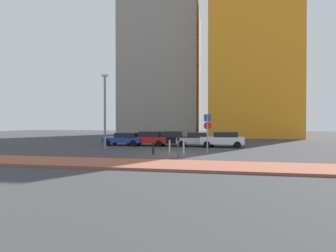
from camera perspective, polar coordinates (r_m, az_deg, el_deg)
The scene contains 15 objects.
ground_plane at distance 19.10m, azimuth 1.41°, elevation -6.44°, with size 120.00×120.00×0.00m, color #38383A.
sidewalk_brick at distance 13.89m, azimuth -1.98°, elevation -8.82°, with size 40.00×3.15×0.14m, color #93513D.
parked_car_blue at distance 26.96m, azimuth -9.88°, elevation -2.85°, with size 4.26×2.20×1.34m.
parked_car_red at distance 26.29m, azimuth -4.73°, elevation -2.83°, with size 4.62×2.04×1.50m.
parked_car_black at distance 25.93m, azimuth 0.55°, elevation -2.86°, with size 4.13×2.03×1.51m.
parked_car_silver at distance 25.70m, azimuth 6.55°, elevation -2.98°, with size 4.17×2.16×1.41m.
parked_car_white at distance 25.23m, azimuth 12.29°, elevation -2.94°, with size 4.21×2.13×1.48m.
parking_sign_post at distance 19.88m, azimuth 8.99°, elevation -0.55°, with size 0.59×0.15×3.09m.
parking_meter at distance 17.43m, azimuth 2.34°, elevation -4.09°, with size 0.18×0.14×1.41m.
street_lamp at distance 23.30m, azimuth -14.20°, elevation 4.74°, with size 0.70×0.36×6.82m.
traffic_bollard_near at distance 18.89m, azimuth -3.40°, elevation -5.13°, with size 0.15×0.15×0.91m, color black.
traffic_bollard_mid at distance 19.82m, azimuth 0.35°, elevation -4.72°, with size 0.12×0.12×1.01m, color #B7B7BC.
traffic_bollard_far at distance 19.27m, azimuth 3.59°, elevation -4.75°, with size 0.13×0.13×1.09m, color #B7B7BC.
building_colorful_midrise at distance 48.02m, azimuth 18.09°, elevation 16.50°, with size 14.15×12.86×31.03m, color orange.
building_under_construction at distance 51.40m, azimuth -1.21°, elevation 12.07°, with size 14.44×13.86×25.11m, color gray.
Camera 1 is at (2.88, -18.73, 2.35)m, focal length 26.72 mm.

